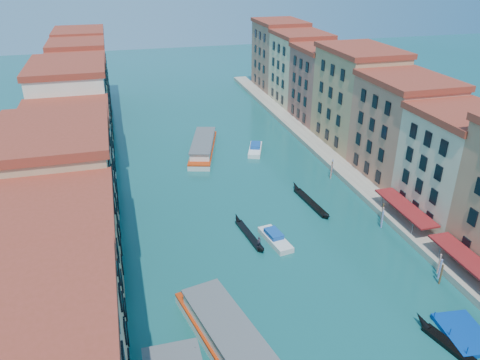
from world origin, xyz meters
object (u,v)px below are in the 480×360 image
at_px(vaporetto_near, 234,346).
at_px(gondola_right, 468,358).
at_px(vaporetto_far, 203,147).
at_px(blue_dock, 464,333).
at_px(gondola_fore, 249,234).

relative_size(vaporetto_near, gondola_right, 1.64).
bearing_deg(vaporetto_near, vaporetto_far, 69.44).
relative_size(gondola_right, blue_dock, 1.92).
height_order(gondola_right, blue_dock, gondola_right).
bearing_deg(vaporetto_near, blue_dock, -21.23).
bearing_deg(gondola_fore, gondola_right, -69.22).
relative_size(vaporetto_far, gondola_right, 1.49).
distance_m(gondola_right, blue_dock, 3.84).
bearing_deg(gondola_fore, blue_dock, -62.89).
distance_m(vaporetto_near, vaporetto_far, 55.96).
distance_m(vaporetto_far, gondola_right, 64.20).
bearing_deg(gondola_right, vaporetto_near, 149.01).
height_order(gondola_fore, gondola_right, gondola_right).
xyz_separation_m(vaporetto_far, blue_dock, (17.42, -59.17, -1.02)).
xyz_separation_m(vaporetto_far, gondola_fore, (0.26, -33.85, -0.92)).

